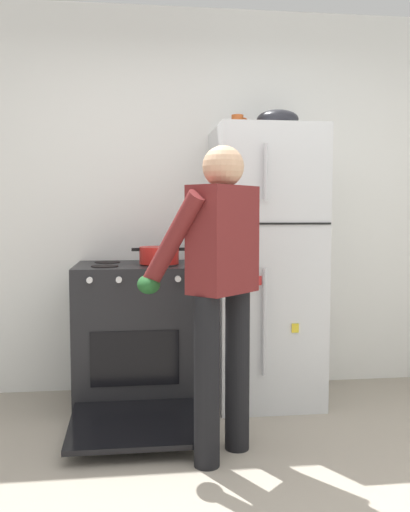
% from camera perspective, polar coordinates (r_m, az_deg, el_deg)
% --- Properties ---
extents(kitchen_wall_back, '(6.00, 0.10, 2.70)m').
position_cam_1_polar(kitchen_wall_back, '(3.99, -0.72, 5.72)').
color(kitchen_wall_back, white).
rests_on(kitchen_wall_back, ground).
extents(refrigerator, '(0.68, 0.72, 1.82)m').
position_cam_1_polar(refrigerator, '(3.70, 6.22, -1.04)').
color(refrigerator, silver).
rests_on(refrigerator, ground).
extents(stove_range, '(0.76, 1.24, 0.94)m').
position_cam_1_polar(stove_range, '(3.65, -7.30, -8.33)').
color(stove_range, black).
rests_on(stove_range, ground).
extents(person_cook, '(0.63, 0.66, 1.60)m').
position_cam_1_polar(person_cook, '(2.79, 1.37, -1.95)').
color(person_cook, black).
rests_on(person_cook, ground).
extents(red_pot, '(0.35, 0.25, 0.11)m').
position_cam_1_polar(red_pot, '(3.54, -4.80, 0.08)').
color(red_pot, red).
rests_on(red_pot, stove_range).
extents(coffee_mug, '(0.11, 0.08, 0.10)m').
position_cam_1_polar(coffee_mug, '(3.74, 3.44, 13.75)').
color(coffee_mug, '#B24C1E').
rests_on(coffee_mug, refrigerator).
extents(mixing_bowl, '(0.28, 0.28, 0.12)m').
position_cam_1_polar(mixing_bowl, '(3.75, 7.57, 13.91)').
color(mixing_bowl, black).
rests_on(mixing_bowl, refrigerator).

